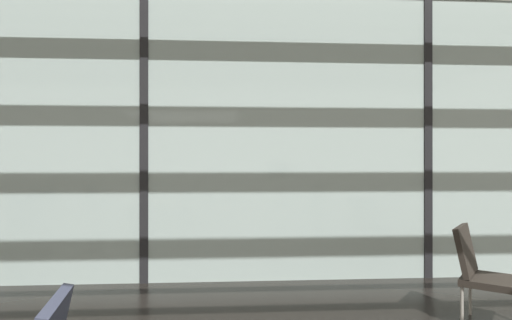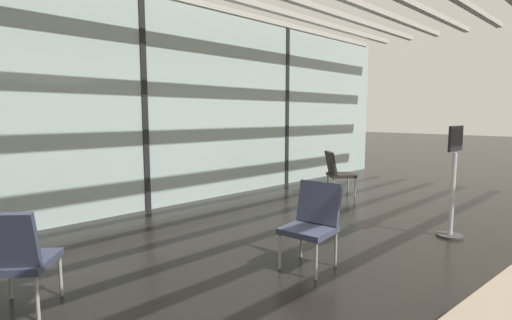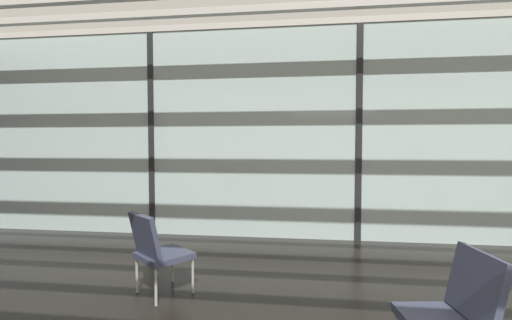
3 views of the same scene
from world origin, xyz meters
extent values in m
cube|color=#A3B7B2|center=(0.00, 5.20, 1.75)|extent=(14.00, 0.08, 3.49)
cube|color=black|center=(0.00, 5.20, 1.75)|extent=(0.10, 0.12, 3.49)
cube|color=black|center=(3.50, 5.20, 1.75)|extent=(0.10, 0.12, 3.49)
ellipsoid|color=silver|center=(0.71, 9.34, 2.13)|extent=(11.08, 4.26, 4.26)
sphere|color=black|center=(-2.33, 7.38, 2.45)|extent=(0.28, 0.28, 0.28)
sphere|color=black|center=(-1.43, 7.38, 2.45)|extent=(0.28, 0.28, 0.28)
sphere|color=black|center=(-0.53, 7.38, 2.45)|extent=(0.28, 0.28, 0.28)
sphere|color=black|center=(0.37, 7.38, 2.45)|extent=(0.28, 0.28, 0.28)
sphere|color=black|center=(1.27, 7.38, 2.45)|extent=(0.28, 0.28, 0.28)
sphere|color=black|center=(2.17, 7.38, 2.45)|extent=(0.28, 0.28, 0.28)
cube|color=#28231E|center=(3.33, 3.58, 0.40)|extent=(0.68, 0.68, 0.06)
cube|color=#28231E|center=(3.16, 3.71, 0.65)|extent=(0.41, 0.46, 0.44)
cylinder|color=gray|center=(3.03, 3.55, 0.18)|extent=(0.03, 0.03, 0.37)
cylinder|color=gray|center=(3.30, 3.87, 0.18)|extent=(0.03, 0.03, 0.37)
camera|label=1|loc=(0.98, -0.10, 1.46)|focal=30.42mm
camera|label=2|loc=(-3.03, -0.53, 1.57)|focal=26.61mm
camera|label=3|loc=(-0.93, -0.53, 1.56)|focal=24.12mm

